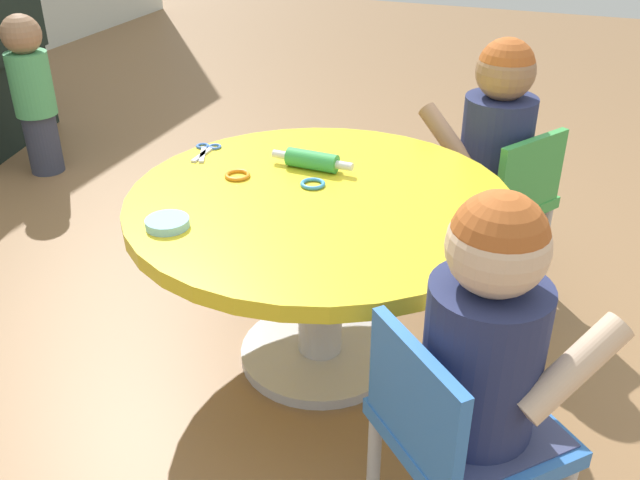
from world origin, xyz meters
The scene contains 12 objects.
ground_plane centered at (0.00, 0.00, 0.00)m, with size 10.00×10.00×0.00m, color olive.
craft_table centered at (0.00, 0.00, 0.39)m, with size 0.96×0.96×0.50m.
child_chair_left centered at (-0.48, -0.45, 0.31)m, with size 0.42×0.42×0.54m.
seated_child_left centered at (-0.46, -0.48, 0.53)m, with size 0.44×0.43×0.51m.
child_chair_right centered at (0.54, -0.38, 0.31)m, with size 0.41×0.41×0.54m.
seated_child_right centered at (0.56, -0.35, 0.53)m, with size 0.41×0.44×0.51m.
toddler_standing centered at (0.79, 1.57, 0.36)m, with size 0.17×0.17×0.67m.
rolling_pin centered at (0.15, 0.08, 0.52)m, with size 0.06×0.23×0.05m.
craft_scissors centered at (0.16, 0.40, 0.50)m, with size 0.14×0.08×0.01m.
playdough_blob_0 centered at (-0.27, 0.27, 0.51)m, with size 0.10×0.10×0.02m, color #8CCCF2.
cookie_cutter_0 centered at (0.03, 0.24, 0.50)m, with size 0.07×0.07×0.01m, color orange.
cookie_cutter_1 centered at (0.05, 0.04, 0.50)m, with size 0.06×0.06×0.01m, color #3F99D8.
Camera 1 is at (-1.47, -0.55, 1.26)m, focal length 39.75 mm.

